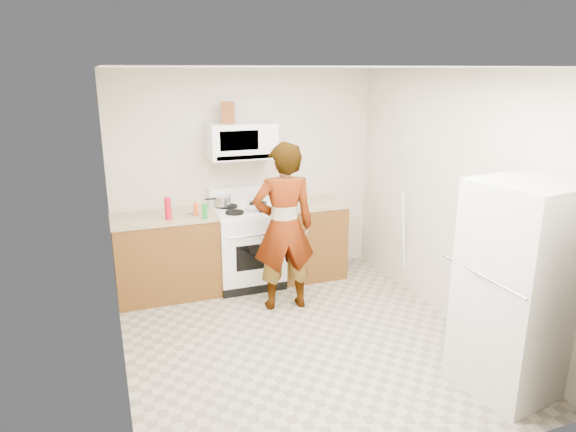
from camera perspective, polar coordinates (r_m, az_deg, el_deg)
name	(u,v)px	position (r m, az deg, el deg)	size (l,w,h in m)	color
floor	(301,340)	(5.03, 1.48, -13.59)	(3.60, 3.60, 0.00)	gray
back_wall	(247,176)	(6.20, -4.59, 4.45)	(3.20, 0.02, 2.50)	beige
right_wall	(451,199)	(5.33, 17.68, 1.83)	(0.02, 3.60, 2.50)	beige
cabinet_left	(167,257)	(5.94, -13.33, -4.49)	(1.12, 0.62, 0.90)	brown
counter_left	(164,217)	(5.80, -13.62, -0.15)	(1.14, 0.64, 0.04)	tan
cabinet_right	(308,240)	(6.35, 2.24, -2.72)	(0.80, 0.62, 0.90)	brown
counter_right	(308,204)	(6.21, 2.28, 1.37)	(0.82, 0.64, 0.04)	tan
gas_range	(247,245)	(6.09, -4.54, -3.23)	(0.76, 0.65, 1.13)	white
microwave	(242,141)	(5.93, -5.14, 8.32)	(0.76, 0.38, 0.40)	white
person	(284,227)	(5.36, -0.47, -1.25)	(0.65, 0.43, 1.79)	tan
fridge	(517,289)	(4.38, 24.11, -7.42)	(0.70, 0.70, 1.70)	#BAB9B5
kettle	(292,192)	(6.34, 0.48, 2.66)	(0.14, 0.14, 0.17)	silver
jug	(228,113)	(5.85, -6.66, 11.33)	(0.14, 0.14, 0.24)	brown
saucepan	(223,201)	(6.03, -7.25, 1.69)	(0.19, 0.19, 0.11)	#BCBBC0
tray	(258,208)	(5.87, -3.36, 0.86)	(0.25, 0.16, 0.05)	white
bottle_spray	(168,209)	(5.62, -13.20, 0.81)	(0.07, 0.07, 0.24)	red
bottle_hot_sauce	(196,209)	(5.72, -10.19, 0.80)	(0.05, 0.05, 0.15)	#FB511B
bottle_green_cap	(205,211)	(5.58, -9.23, 0.54)	(0.05, 0.05, 0.17)	#17822A
pot_lid	(192,214)	(5.77, -10.67, 0.19)	(0.22, 0.22, 0.01)	silver
broom	(404,240)	(6.04, 12.74, -2.63)	(0.03, 0.03, 1.20)	white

